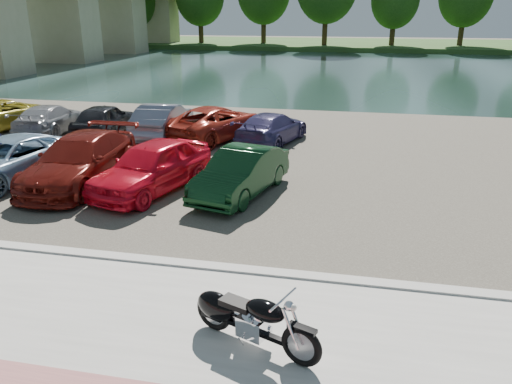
% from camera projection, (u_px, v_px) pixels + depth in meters
% --- Properties ---
extents(ground, '(200.00, 200.00, 0.00)m').
position_uv_depth(ground, '(209.00, 330.00, 8.51)').
color(ground, '#595447').
rests_on(ground, ground).
extents(promenade, '(60.00, 6.00, 0.10)m').
position_uv_depth(promenade, '(190.00, 367.00, 7.58)').
color(promenade, '#A5A29B').
rests_on(promenade, ground).
extents(kerb, '(60.00, 0.30, 0.14)m').
position_uv_depth(kerb, '(237.00, 270.00, 10.33)').
color(kerb, '#A5A29B').
rests_on(kerb, ground).
extents(parking_lot, '(60.00, 18.00, 0.04)m').
position_uv_depth(parking_lot, '(294.00, 156.00, 18.62)').
color(parking_lot, '#433F36').
rests_on(parking_lot, ground).
extents(river, '(120.00, 40.00, 0.00)m').
position_uv_depth(river, '(336.00, 70.00, 45.30)').
color(river, '#1A2F2B').
rests_on(river, ground).
extents(far_bank, '(120.00, 24.00, 0.60)m').
position_uv_depth(far_bank, '(348.00, 44.00, 74.62)').
color(far_bank, '#234017').
rests_on(far_bank, ground).
extents(bridge, '(7.00, 56.00, 8.55)m').
position_uv_depth(bridge, '(56.00, 6.00, 49.66)').
color(bridge, tan).
rests_on(bridge, ground).
extents(motorcycle, '(2.23, 1.11, 1.05)m').
position_uv_depth(motorcycle, '(244.00, 317.00, 7.93)').
color(motorcycle, black).
rests_on(motorcycle, promenade).
extents(car_2, '(3.15, 5.19, 1.34)m').
position_uv_depth(car_2, '(7.00, 160.00, 15.66)').
color(car_2, '#86A7C3').
rests_on(car_2, parking_lot).
extents(car_3, '(2.18, 5.18, 1.49)m').
position_uv_depth(car_3, '(80.00, 160.00, 15.37)').
color(car_3, '#64140E').
rests_on(car_3, parking_lot).
extents(car_4, '(2.91, 4.73, 1.50)m').
position_uv_depth(car_4, '(152.00, 166.00, 14.75)').
color(car_4, red).
rests_on(car_4, parking_lot).
extents(car_5, '(2.32, 4.27, 1.34)m').
position_uv_depth(car_5, '(241.00, 173.00, 14.46)').
color(car_5, black).
rests_on(car_5, parking_lot).
extents(car_6, '(3.25, 5.09, 1.31)m').
position_uv_depth(car_6, '(6.00, 113.00, 22.81)').
color(car_6, '#A69726').
rests_on(car_6, parking_lot).
extents(car_7, '(2.22, 4.48, 1.25)m').
position_uv_depth(car_7, '(50.00, 119.00, 21.81)').
color(car_7, gray).
rests_on(car_7, parking_lot).
extents(car_8, '(1.95, 4.16, 1.38)m').
position_uv_depth(car_8, '(104.00, 120.00, 21.34)').
color(car_8, black).
rests_on(car_8, parking_lot).
extents(car_9, '(1.71, 4.40, 1.43)m').
position_uv_depth(car_9, '(163.00, 120.00, 21.10)').
color(car_9, slate).
rests_on(car_9, parking_lot).
extents(car_10, '(3.94, 5.41, 1.37)m').
position_uv_depth(car_10, '(216.00, 122.00, 20.85)').
color(car_10, '#A42A1B').
rests_on(car_10, parking_lot).
extents(car_11, '(2.76, 4.60, 1.25)m').
position_uv_depth(car_11, '(272.00, 128.00, 20.12)').
color(car_11, navy).
rests_on(car_11, parking_lot).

